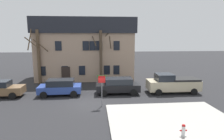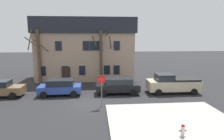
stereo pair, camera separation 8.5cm
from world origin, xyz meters
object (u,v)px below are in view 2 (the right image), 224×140
bicycle_leaning (47,84)px  tree_bare_mid (101,55)px  fire_hydrant (183,130)px  car_blue_wagon (60,87)px  building_main (86,48)px  pickup_truck_beige (173,84)px  car_black_wagon (118,85)px  street_sign_pole (102,85)px  tree_bare_near (38,54)px

bicycle_leaning → tree_bare_mid: bearing=13.8°
fire_hydrant → car_blue_wagon: bearing=133.2°
building_main → pickup_truck_beige: bearing=-42.9°
pickup_truck_beige → car_black_wagon: bearing=178.9°
tree_bare_mid → street_sign_pole: (-0.26, -8.46, -1.70)m
bicycle_leaning → car_black_wagon: bearing=-21.7°
tree_bare_mid → street_sign_pole: size_ratio=2.46×
tree_bare_mid → bicycle_leaning: (-6.54, -1.61, -3.25)m
building_main → tree_bare_mid: (2.12, -3.93, -0.69)m
pickup_truck_beige → car_blue_wagon: bearing=179.3°
tree_bare_near → tree_bare_mid: (7.91, -0.36, -0.18)m
car_blue_wagon → bicycle_leaning: car_blue_wagon is taller
fire_hydrant → pickup_truck_beige: bearing=71.3°
car_blue_wagon → building_main: bearing=75.4°
car_black_wagon → fire_hydrant: size_ratio=6.22×
tree_bare_mid → pickup_truck_beige: (7.46, -4.96, -2.62)m
building_main → bicycle_leaning: building_main is taller
car_blue_wagon → fire_hydrant: car_blue_wagon is taller
tree_bare_near → car_black_wagon: tree_bare_near is taller
car_blue_wagon → fire_hydrant: size_ratio=5.87×
tree_bare_mid → fire_hydrant: bearing=-72.9°
building_main → car_blue_wagon: (-2.28, -8.76, -3.44)m
tree_bare_near → car_blue_wagon: (3.51, -5.19, -2.94)m
tree_bare_near → building_main: bearing=31.7°
fire_hydrant → street_sign_pole: street_sign_pole is taller
tree_bare_mid → street_sign_pole: tree_bare_mid is taller
street_sign_pole → car_blue_wagon: bearing=138.6°
car_black_wagon → fire_hydrant: bearing=-73.3°
tree_bare_near → street_sign_pole: (7.64, -8.83, -1.88)m
building_main → pickup_truck_beige: building_main is taller
tree_bare_mid → pickup_truck_beige: size_ratio=1.22×
pickup_truck_beige → bicycle_leaning: pickup_truck_beige is taller
car_blue_wagon → bicycle_leaning: (-2.14, 3.21, -0.49)m
building_main → bicycle_leaning: (-4.42, -5.55, -3.94)m
car_black_wagon → street_sign_pole: size_ratio=1.66×
building_main → pickup_truck_beige: (9.58, -8.89, -3.31)m
tree_bare_near → street_sign_pole: bearing=-49.1°
car_blue_wagon → pickup_truck_beige: size_ratio=0.78×
tree_bare_near → tree_bare_mid: size_ratio=1.14×
tree_bare_near → bicycle_leaning: bearing=-55.3°
tree_bare_mid → pickup_truck_beige: tree_bare_mid is taller
fire_hydrant → bicycle_leaning: (-10.90, 12.53, -0.13)m
car_black_wagon → building_main: bearing=112.8°
bicycle_leaning → fire_hydrant: bearing=-49.0°
tree_bare_mid → bicycle_leaning: 7.48m
pickup_truck_beige → bicycle_leaning: bearing=166.5°
tree_bare_mid → car_black_wagon: bearing=-72.0°
tree_bare_mid → tree_bare_near: bearing=177.4°
pickup_truck_beige → street_sign_pole: size_ratio=2.02×
car_blue_wagon → street_sign_pole: (4.14, -3.64, 1.06)m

